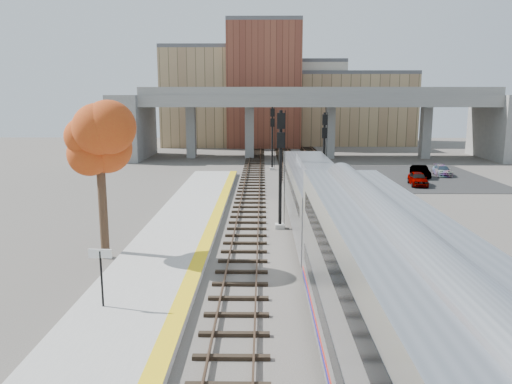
# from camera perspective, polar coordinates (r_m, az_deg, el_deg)

# --- Properties ---
(ground) EXTENTS (160.00, 160.00, 0.00)m
(ground) POSITION_cam_1_polar(r_m,az_deg,el_deg) (24.98, 5.87, -8.51)
(ground) COLOR #47423D
(ground) RESTS_ON ground
(platform) EXTENTS (4.50, 60.00, 0.35)m
(platform) POSITION_cam_1_polar(r_m,az_deg,el_deg) (25.32, -10.86, -7.96)
(platform) COLOR #9E9E99
(platform) RESTS_ON ground
(yellow_strip) EXTENTS (0.70, 60.00, 0.01)m
(yellow_strip) POSITION_cam_1_polar(r_m,az_deg,el_deg) (24.96, -6.55, -7.67)
(yellow_strip) COLOR yellow
(yellow_strip) RESTS_ON platform
(tracks) EXTENTS (10.70, 95.00, 0.25)m
(tracks) POSITION_cam_1_polar(r_m,az_deg,el_deg) (37.03, 5.61, -1.99)
(tracks) COLOR black
(tracks) RESTS_ON ground
(overpass) EXTENTS (54.00, 12.00, 9.50)m
(overpass) POSITION_cam_1_polar(r_m,az_deg,el_deg) (68.89, 6.77, 8.69)
(overpass) COLOR slate
(overpass) RESTS_ON ground
(buildings_far) EXTENTS (43.00, 21.00, 20.60)m
(buildings_far) POSITION_cam_1_polar(r_m,az_deg,el_deg) (90.12, 3.01, 10.54)
(buildings_far) COLOR tan
(buildings_far) RESTS_ON ground
(parking_lot) EXTENTS (14.00, 18.00, 0.04)m
(parking_lot) POSITION_cam_1_polar(r_m,az_deg,el_deg) (54.60, 18.02, 1.60)
(parking_lot) COLOR black
(parking_lot) RESTS_ON ground
(locomotive) EXTENTS (3.02, 19.05, 4.10)m
(locomotive) POSITION_cam_1_polar(r_m,az_deg,el_deg) (31.39, 6.62, -0.22)
(locomotive) COLOR #A8AAB2
(locomotive) RESTS_ON ground
(signal_mast_near) EXTENTS (0.60, 0.64, 7.45)m
(signal_mast_near) POSITION_cam_1_polar(r_m,az_deg,el_deg) (31.06, 2.81, 2.52)
(signal_mast_near) COLOR #9E9E99
(signal_mast_near) RESTS_ON ground
(signal_mast_mid) EXTENTS (0.60, 0.64, 6.98)m
(signal_mast_mid) POSITION_cam_1_polar(r_m,az_deg,el_deg) (42.84, 7.76, 4.27)
(signal_mast_mid) COLOR #9E9E99
(signal_mast_mid) RESTS_ON ground
(signal_mast_far) EXTENTS (0.60, 0.64, 7.16)m
(signal_mast_far) POSITION_cam_1_polar(r_m,az_deg,el_deg) (57.01, 1.88, 6.09)
(signal_mast_far) COLOR #9E9E99
(signal_mast_far) RESTS_ON ground
(station_sign) EXTENTS (0.90, 0.11, 2.27)m
(station_sign) POSITION_cam_1_polar(r_m,az_deg,el_deg) (19.89, -17.31, -8.04)
(station_sign) COLOR black
(station_sign) RESTS_ON platform
(tree) EXTENTS (3.60, 3.60, 8.04)m
(tree) POSITION_cam_1_polar(r_m,az_deg,el_deg) (26.20, -17.49, 5.34)
(tree) COLOR #382619
(tree) RESTS_ON ground
(car_a) EXTENTS (1.97, 3.93, 1.29)m
(car_a) POSITION_cam_1_polar(r_m,az_deg,el_deg) (49.40, 18.01, 1.46)
(car_a) COLOR #99999E
(car_a) RESTS_ON parking_lot
(car_b) EXTENTS (1.50, 3.82, 1.24)m
(car_b) POSITION_cam_1_polar(r_m,az_deg,el_deg) (54.30, 18.27, 2.22)
(car_b) COLOR #99999E
(car_b) RESTS_ON parking_lot
(car_c) EXTENTS (1.82, 3.84, 1.08)m
(car_c) POSITION_cam_1_polar(r_m,az_deg,el_deg) (56.54, 20.48, 2.32)
(car_c) COLOR #99999E
(car_c) RESTS_ON parking_lot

